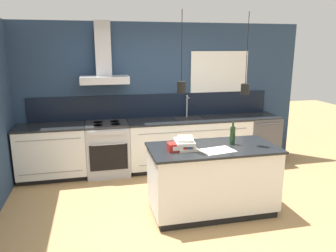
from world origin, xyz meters
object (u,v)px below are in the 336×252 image
object	(u,v)px
oven_range	(108,149)
dishwasher	(259,138)
book_stack	(185,143)
bottle_on_island	(233,135)
red_supply_box	(177,147)

from	to	relation	value
oven_range	dishwasher	xyz separation A→B (m)	(2.89, 0.00, -0.00)
oven_range	book_stack	xyz separation A→B (m)	(0.91, -1.67, 0.52)
dishwasher	book_stack	world-z (taller)	book_stack
dishwasher	bottle_on_island	distance (m)	2.18
dishwasher	red_supply_box	world-z (taller)	red_supply_box
red_supply_box	bottle_on_island	bearing A→B (deg)	7.51
bottle_on_island	oven_range	bearing A→B (deg)	134.06
dishwasher	book_stack	bearing A→B (deg)	-139.75
oven_range	bottle_on_island	xyz separation A→B (m)	(1.58, -1.63, 0.58)
oven_range	red_supply_box	size ratio (longest dim) A/B	4.12
dishwasher	book_stack	size ratio (longest dim) A/B	2.57
book_stack	red_supply_box	bearing A→B (deg)	-151.62
bottle_on_island	book_stack	size ratio (longest dim) A/B	0.86
oven_range	red_supply_box	xyz separation A→B (m)	(0.79, -1.74, 0.51)
oven_range	red_supply_box	distance (m)	1.97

